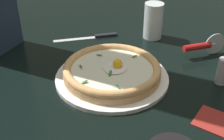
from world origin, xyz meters
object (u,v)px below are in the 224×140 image
table_knife (95,37)px  drinking_glass (152,23)px  pizza_cutter (202,46)px  folded_napkin (224,124)px  pepper_shaker (222,71)px  pizza (112,70)px

table_knife → drinking_glass: drinking_glass is taller
pizza_cutter → table_knife: (-0.09, 0.39, -0.03)m
table_knife → drinking_glass: size_ratio=1.42×
folded_napkin → pepper_shaker: bearing=20.7°
pizza_cutter → drinking_glass: bearing=80.1°
pizza → folded_napkin: 0.35m
table_knife → drinking_glass: bearing=-54.0°
pizza_cutter → drinking_glass: 0.22m
folded_napkin → table_knife: bearing=69.1°
pizza → table_knife: bearing=47.3°
table_knife → folded_napkin: 0.60m
pepper_shaker → pizza: bearing=121.0°
drinking_glass → folded_napkin: size_ratio=0.97×
pizza → table_knife: 0.30m
pizza → pizza_cutter: pizza_cutter is taller
table_knife → pepper_shaker: bearing=-94.1°
table_knife → drinking_glass: (0.13, -0.18, 0.05)m
pizza → drinking_glass: (0.33, 0.04, 0.03)m
pizza_cutter → pizza: bearing=150.0°
pizza → table_knife: pizza is taller
pizza → pepper_shaker: pepper_shaker is taller
pizza_cutter → pepper_shaker: bearing=-139.8°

